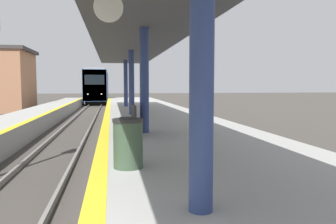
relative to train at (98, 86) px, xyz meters
The scene contains 4 objects.
train is the anchor object (origin of this frame).
station_canopy 34.94m from the train, 85.19° to the right, with size 3.58×26.91×3.54m.
trash_bin 42.66m from the train, 87.08° to the right, with size 0.57×0.57×0.91m.
bench 38.56m from the train, 86.38° to the right, with size 0.44×1.53×0.92m.
Camera 1 is at (1.88, -2.31, 2.38)m, focal length 35.00 mm.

